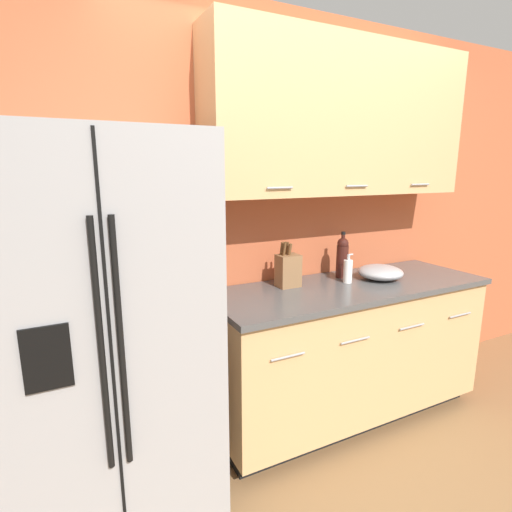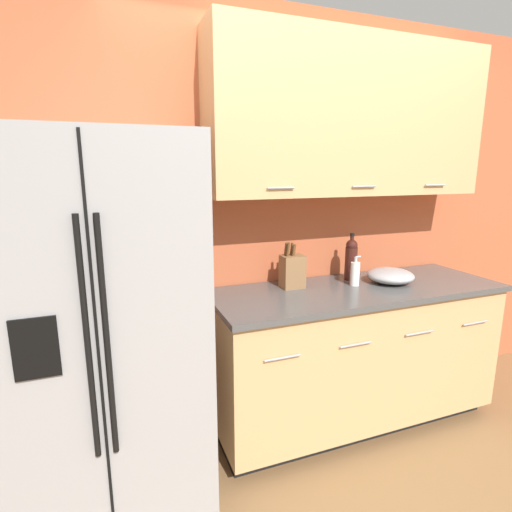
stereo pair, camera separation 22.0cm
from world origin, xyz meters
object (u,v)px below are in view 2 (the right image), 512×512
object	(u,v)px
knife_block	(292,271)
soap_dispenser	(355,273)
refrigerator	(99,327)
mixing_bowl	(390,276)
wine_bottle	(351,259)

from	to	relation	value
knife_block	soap_dispenser	bearing A→B (deg)	-13.91
refrigerator	mixing_bowl	world-z (taller)	refrigerator
knife_block	soap_dispenser	distance (m)	0.41
wine_bottle	knife_block	bearing A→B (deg)	-176.92
knife_block	wine_bottle	size ratio (longest dim) A/B	0.93
knife_block	wine_bottle	distance (m)	0.44
mixing_bowl	knife_block	bearing A→B (deg)	168.92
refrigerator	knife_block	size ratio (longest dim) A/B	6.19
wine_bottle	mixing_bowl	size ratio (longest dim) A/B	1.05
soap_dispenser	mixing_bowl	bearing A→B (deg)	-6.56
soap_dispenser	wine_bottle	bearing A→B (deg)	68.26
mixing_bowl	wine_bottle	bearing A→B (deg)	143.72
knife_block	refrigerator	bearing A→B (deg)	-170.24
refrigerator	mixing_bowl	xyz separation A→B (m)	(1.77, 0.07, 0.07)
refrigerator	wine_bottle	bearing A→B (deg)	7.90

